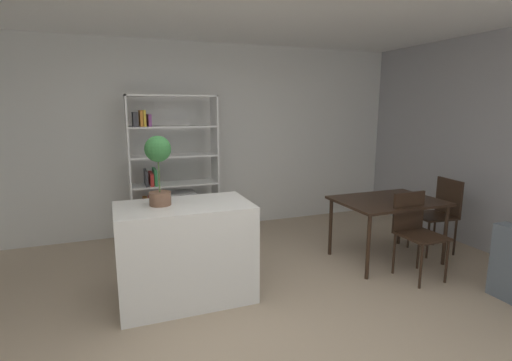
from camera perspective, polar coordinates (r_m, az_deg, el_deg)
ground_plane at (r=3.41m, az=0.72°, el=-21.47°), size 9.33×9.33×0.00m
back_partition at (r=5.70m, az=-10.12°, el=6.12°), size 6.78×0.06×2.73m
kitchen_island at (r=3.77m, az=-10.47°, el=-10.42°), size 1.24×0.72×0.94m
potted_plant_on_island at (r=3.57m, az=-14.32°, el=2.63°), size 0.24×0.24×0.64m
open_bookshelf at (r=5.30m, az=-12.73°, el=0.02°), size 1.17×0.37×1.98m
dining_table at (r=4.81m, az=19.01°, el=-3.53°), size 1.20×0.87×0.75m
dining_chair_near at (r=4.52m, az=22.61°, el=-6.38°), size 0.42×0.46×0.91m
dining_chair_window_side at (r=5.38m, az=25.74°, el=-3.82°), size 0.50×0.47×0.93m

